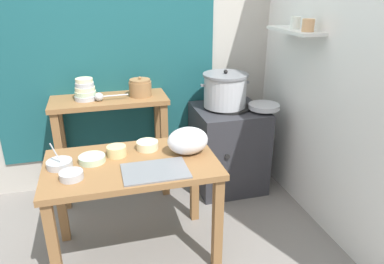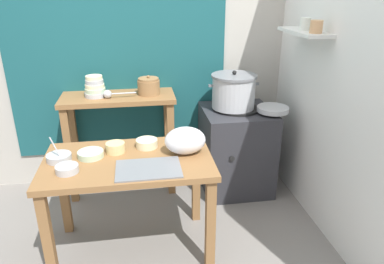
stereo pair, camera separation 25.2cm
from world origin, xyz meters
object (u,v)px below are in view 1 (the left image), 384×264
Objects in this scene: bowl_stack_enamel at (85,90)px; ladle at (100,97)px; clay_pot at (140,88)px; plastic_bag at (188,141)px; serving_tray at (155,171)px; prep_bowl_4 at (92,159)px; wide_pan at (264,106)px; prep_bowl_1 at (117,151)px; prep_bowl_0 at (71,175)px; steamer_pot at (225,90)px; prep_bowl_2 at (59,164)px; back_shelf_table at (111,123)px; stove_block at (228,147)px; prep_bowl_3 at (147,145)px; prep_table at (132,177)px.

ladle is at bearing -30.74° from bowl_stack_enamel.
clay_pot is 0.87m from plastic_bag.
prep_bowl_4 is (-0.37, 0.23, 0.02)m from serving_tray.
prep_bowl_1 is at bearing -159.54° from wide_pan.
bowl_stack_enamel reaches higher than prep_bowl_0.
plastic_bag is at bearing -52.49° from bowl_stack_enamel.
clay_pot is at bearing 61.82° from prep_bowl_4.
ladle is (-0.33, -0.06, -0.04)m from clay_pot.
prep_bowl_2 is (-1.34, -0.71, -0.18)m from steamer_pot.
steamer_pot is 1.55m from prep_bowl_0.
bowl_stack_enamel is at bearing 174.40° from steamer_pot.
prep_bowl_4 is (-1.15, -0.69, -0.18)m from steamer_pot.
prep_bowl_1 is (0.28, 0.24, 0.01)m from prep_bowl_0.
plastic_bag is 2.15× the size of prep_bowl_1.
bowl_stack_enamel is at bearing 103.44° from prep_bowl_1.
plastic_bag reaches higher than prep_bowl_2.
steamer_pot is at bearing -6.37° from back_shelf_table.
serving_tray is at bearing -142.52° from plastic_bag.
wide_pan is at bearing -26.82° from steamer_pot.
prep_bowl_0 reaches higher than prep_bowl_4.
ladle is 0.94m from plastic_bag.
prep_bowl_0 is (-0.21, -0.93, -0.19)m from ladle.
clay_pot is at bearing 170.29° from stove_block.
prep_bowl_2 is at bearing -168.47° from prep_bowl_1.
bowl_stack_enamel is (-1.21, 0.13, 0.60)m from stove_block.
prep_bowl_3 is at bearing 13.47° from prep_bowl_1.
prep_bowl_1 is 0.74× the size of prep_bowl_2.
prep_bowl_4 is at bearing -149.06° from steamer_pot.
ladle is 0.83m from prep_bowl_2.
stove_block is 1.35m from bowl_stack_enamel.
steamer_pot is 1.10× the size of serving_tray.
steamer_pot is 2.53× the size of prep_bowl_2.
prep_bowl_1 is at bearing 11.53° from prep_bowl_2.
clay_pot is at bearing -0.55° from bowl_stack_enamel.
ladle reaches higher than prep_bowl_0.
wide_pan reaches higher than prep_table.
bowl_stack_enamel reaches higher than wide_pan.
prep_table is 0.98m from bowl_stack_enamel.
back_shelf_table is at bearing 78.52° from prep_bowl_4.
prep_bowl_4 is (-0.62, 0.04, -0.07)m from plastic_bag.
ladle is (-1.05, 0.05, 0.01)m from steamer_pot.
prep_bowl_1 is at bearing 169.19° from plastic_bag.
prep_bowl_0 is (-0.74, -0.16, -0.07)m from plastic_bag.
plastic_bag is 1.63× the size of prep_bowl_4.
prep_bowl_3 reaches higher than prep_table.
steamer_pot is at bearing 27.83° from prep_bowl_2.
ladle is at bearing 68.94° from prep_bowl_2.
clay_pot is 1.07m from wide_pan.
stove_block is 6.10× the size of prep_bowl_1.
ladle reaches higher than serving_tray.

